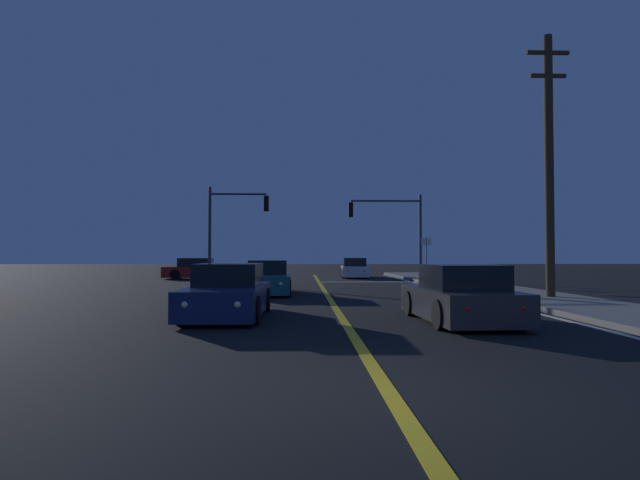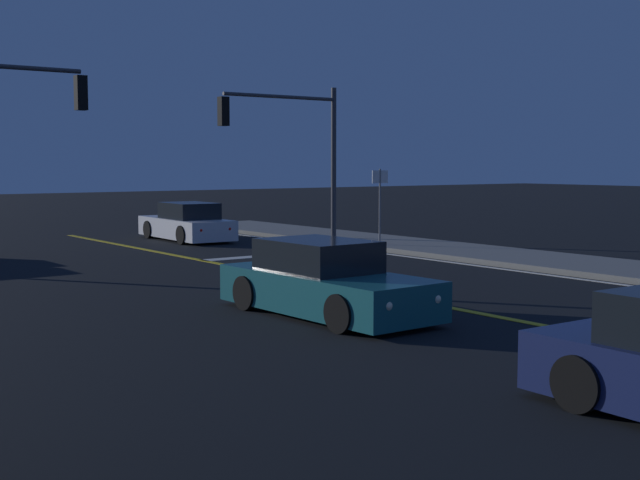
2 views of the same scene
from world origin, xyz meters
name	(u,v)px [view 1 (image 1 of 2)]	position (x,y,z in m)	size (l,w,h in m)	color
ground_plane	(390,394)	(0.00, 0.00, 0.00)	(160.00, 160.00, 0.00)	black
sidewalk_right	(528,296)	(7.14, 12.74, 0.07)	(3.20, 45.88, 0.15)	slate
lane_line_center	(330,299)	(0.00, 12.74, 0.01)	(0.20, 43.33, 0.01)	gold
lane_line_edge_right	(477,298)	(5.29, 12.74, 0.01)	(0.16, 43.33, 0.01)	silver
stop_bar	(368,282)	(2.77, 23.99, 0.01)	(5.54, 0.50, 0.01)	silver
car_lead_oncoming_teal	(268,279)	(-2.34, 15.17, 0.58)	(1.93, 4.51, 1.34)	#195960
car_distant_tail_red	(199,270)	(-7.61, 28.34, 0.58)	(4.64, 1.94, 1.34)	maroon
car_following_oncoming_white	(354,269)	(2.60, 29.95, 0.58)	(1.96, 4.71, 1.34)	silver
car_far_approaching_charcoal	(460,297)	(2.70, 6.24, 0.58)	(2.03, 4.27, 1.34)	#2D2D33
car_parked_curb_navy	(228,294)	(-2.85, 7.45, 0.58)	(1.96, 4.42, 1.34)	navy
traffic_signal_near_right	(393,222)	(4.62, 26.29, 3.56)	(4.54, 0.28, 5.27)	#38383D
traffic_signal_far_left	(232,219)	(-5.07, 24.89, 3.65)	(3.51, 0.28, 5.50)	#38383D
utility_pole_right	(549,162)	(7.44, 11.65, 4.71)	(1.46, 0.30, 9.09)	#42301E
street_sign_corner	(426,252)	(6.04, 23.49, 1.70)	(0.56, 0.12, 2.54)	slate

